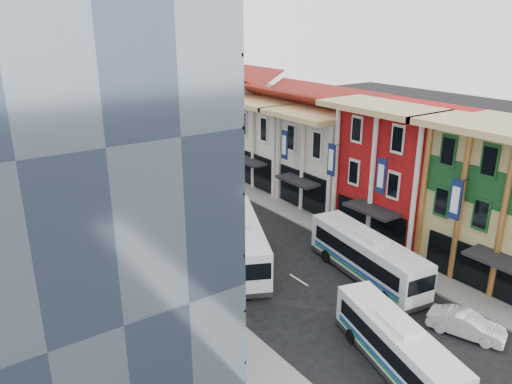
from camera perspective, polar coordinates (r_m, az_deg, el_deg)
sidewalk_right at (r=49.53m, az=7.34°, el=-3.83°), size 3.00×90.00×0.15m
sidewalk_left at (r=41.06m, az=-10.83°, el=-9.16°), size 3.00×90.00×0.15m
shophouse_red at (r=48.19m, az=16.51°, el=2.34°), size 8.00×10.00×12.00m
shophouse_cream_near at (r=54.58m, az=8.70°, el=3.78°), size 8.00×9.00×10.00m
shophouse_cream_mid at (r=61.17m, az=2.90°, el=5.67°), size 8.00×9.00×10.00m
shophouse_cream_far at (r=69.45m, az=-2.45°, el=7.75°), size 8.00×12.00×11.00m
office_tower at (r=31.20m, az=-24.70°, el=9.44°), size 12.00×26.00×30.00m
bus_left_near at (r=31.06m, az=15.76°, el=-16.47°), size 5.01×10.43×3.26m
bus_left_far at (r=41.45m, az=-1.70°, el=-5.48°), size 8.17×12.76×4.08m
bus_right at (r=40.14m, az=12.55°, el=-7.07°), size 4.53×12.11×3.79m
sedan_right at (r=35.81m, az=22.91°, el=-13.77°), size 3.22×5.01×1.56m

